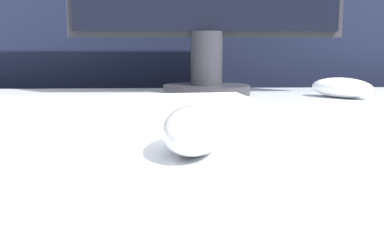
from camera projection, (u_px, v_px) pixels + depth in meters
The scene contains 4 objects.
partition_panel at pixel (190, 107), 1.23m from camera, with size 5.00×0.03×1.41m.
computer_mouse_near at pixel (194, 129), 0.41m from camera, with size 0.07×0.13×0.04m.
keyboard at pixel (122, 107), 0.64m from camera, with size 0.41×0.19×0.02m.
computer_mouse_far at pixel (342, 88), 0.87m from camera, with size 0.13×0.14×0.04m.
Camera 1 is at (-0.06, -0.54, 0.86)m, focal length 42.00 mm.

